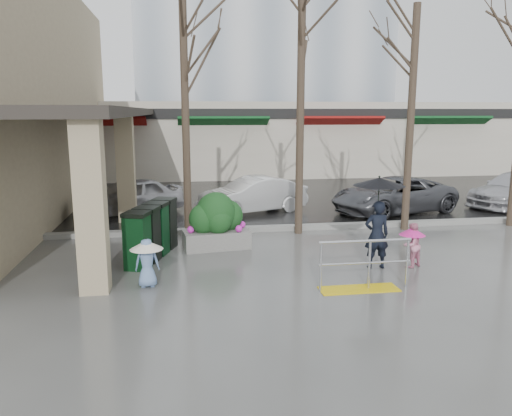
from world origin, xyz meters
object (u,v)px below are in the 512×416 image
object	(u,v)px
planter	(216,221)
tree_west	(184,51)
handrail	(362,271)
tree_mideast	(414,63)
child_pink	(412,242)
woman	(378,213)
tree_midwest	(301,48)
news_boxes	(152,231)
car_a	(129,196)
car_b	(253,195)
child_blue	(147,257)
car_c	(393,195)

from	to	relation	value
planter	tree_west	bearing A→B (deg)	119.68
handrail	tree_west	world-z (taller)	tree_west
tree_mideast	child_pink	distance (m)	5.74
woman	planter	bearing A→B (deg)	-29.55
tree_west	planter	size ratio (longest dim) A/B	3.80
handrail	woman	world-z (taller)	woman
handrail	tree_midwest	distance (m)	6.83
child_pink	tree_mideast	bearing A→B (deg)	-139.01
news_boxes	car_a	world-z (taller)	news_boxes
child_pink	car_b	distance (m)	7.22
tree_midwest	child_blue	world-z (taller)	tree_midwest
tree_west	planter	bearing A→B (deg)	-60.32
news_boxes	car_a	bearing A→B (deg)	119.16
child_blue	tree_midwest	bearing A→B (deg)	-136.56
child_blue	planter	size ratio (longest dim) A/B	0.57
tree_west	tree_midwest	bearing A→B (deg)	0.00
tree_mideast	car_b	distance (m)	6.74
handrail	tree_mideast	distance (m)	7.28
tree_west	car_c	world-z (taller)	tree_west
child_blue	car_b	xyz separation A→B (m)	(3.20, 7.15, -0.00)
handrail	tree_midwest	size ratio (longest dim) A/B	0.27
tree_mideast	child_blue	xyz separation A→B (m)	(-7.40, -3.98, -4.23)
tree_mideast	car_a	distance (m)	10.10
tree_west	child_pink	xyz separation A→B (m)	(5.00, -3.54, -4.49)
news_boxes	tree_west	bearing A→B (deg)	82.59
handrail	news_boxes	bearing A→B (deg)	145.60
child_blue	planter	distance (m)	3.18
tree_mideast	car_c	world-z (taller)	tree_mideast
tree_mideast	car_c	distance (m)	4.92
handrail	tree_midwest	bearing A→B (deg)	91.91
child_blue	planter	xyz separation A→B (m)	(1.60, 2.74, 0.07)
tree_west	tree_midwest	size ratio (longest dim) A/B	0.97
car_a	car_b	bearing A→B (deg)	61.78
woman	car_a	bearing A→B (deg)	-45.48
car_a	car_c	distance (m)	9.21
car_b	child_pink	bearing A→B (deg)	0.87
news_boxes	child_blue	bearing A→B (deg)	-71.78
tree_mideast	child_pink	xyz separation A→B (m)	(-1.50, -3.54, -4.27)
car_a	news_boxes	bearing A→B (deg)	-12.16
child_pink	car_c	size ratio (longest dim) A/B	0.23
child_blue	car_b	world-z (taller)	car_b
child_pink	tree_west	bearing A→B (deg)	-61.36
child_pink	car_b	world-z (taller)	car_b
tree_west	planter	xyz separation A→B (m)	(0.71, -1.24, -4.38)
car_c	child_pink	bearing A→B (deg)	-37.31
child_pink	car_c	xyz separation A→B (m)	(2.18, 5.96, 0.04)
handrail	car_b	world-z (taller)	car_b
handrail	car_a	size ratio (longest dim) A/B	0.51
car_b	planter	bearing A→B (deg)	-41.00
car_a	car_b	world-z (taller)	same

